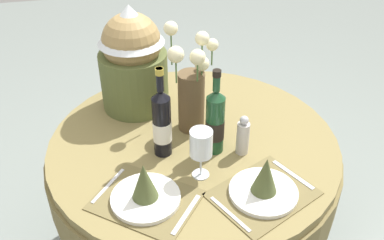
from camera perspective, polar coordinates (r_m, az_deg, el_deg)
The scene contains 9 objects.
dining_table at distance 1.85m, azimuth 0.19°, elevation -5.91°, with size 1.19×1.19×0.74m.
place_setting_left at distance 1.49m, azimuth -6.16°, elevation -9.16°, with size 0.43×0.41×0.16m.
place_setting_right at distance 1.53m, azimuth 9.44°, elevation -8.32°, with size 0.42×0.38×0.16m.
flower_vase at distance 1.73m, azimuth -0.08°, elevation 4.18°, with size 0.22×0.21×0.44m.
wine_bottle_right at distance 1.64m, azimuth 3.05°, elevation -0.17°, with size 0.07×0.07×0.35m.
wine_bottle_rear at distance 1.63m, azimuth -3.96°, elevation -0.37°, with size 0.07×0.07×0.37m.
wine_glass_left at distance 1.52m, azimuth 1.20°, elevation -3.19°, with size 0.08×0.08×0.20m.
pepper_mill at distance 1.67m, azimuth 6.68°, elevation -2.13°, with size 0.05×0.05×0.17m.
gift_tub_back_left at distance 1.88m, azimuth -7.81°, elevation 8.43°, with size 0.29×0.29×0.47m.
Camera 1 is at (-0.30, -1.37, 1.83)m, focal length 40.74 mm.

